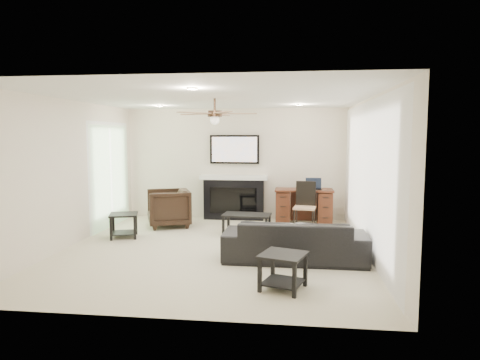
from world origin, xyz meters
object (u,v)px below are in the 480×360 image
at_px(coffee_table, 247,224).
at_px(desk, 304,207).
at_px(fireplace_unit, 234,177).
at_px(armchair, 168,208).
at_px(sofa, 295,240).

bearing_deg(coffee_table, desk, 49.79).
distance_m(fireplace_unit, desk, 1.70).
bearing_deg(armchair, coffee_table, 50.43).
relative_size(sofa, fireplace_unit, 1.13).
distance_m(sofa, coffee_table, 1.84).
bearing_deg(coffee_table, fireplace_unit, 111.86).
bearing_deg(desk, fireplace_unit, 166.70).
xyz_separation_m(coffee_table, desk, (1.11, 1.10, 0.18)).
xyz_separation_m(sofa, coffee_table, (-0.90, 1.60, -0.11)).
xyz_separation_m(coffee_table, fireplace_unit, (-0.45, 1.47, 0.75)).
height_order(sofa, desk, desk).
height_order(armchair, desk, armchair).
height_order(coffee_table, desk, desk).
height_order(armchair, fireplace_unit, fireplace_unit).
height_order(sofa, coffee_table, sofa).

